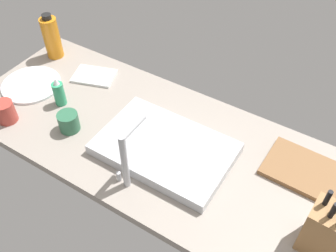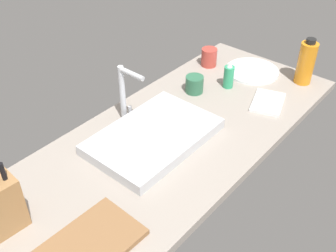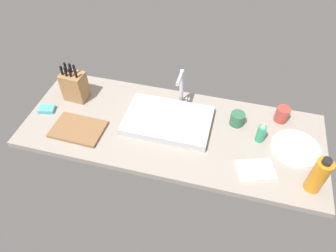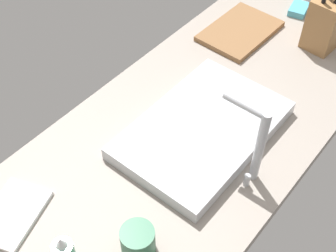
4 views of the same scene
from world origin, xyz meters
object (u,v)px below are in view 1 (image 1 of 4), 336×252
(dinner_plate, at_px, (31,85))
(ceramic_cup, at_px, (6,112))
(knife_block, at_px, (329,232))
(cutting_board, at_px, (306,171))
(water_bottle, at_px, (52,37))
(faucet, at_px, (126,155))
(soap_bottle, at_px, (59,93))
(sink_basin, at_px, (165,148))
(dish_towel, at_px, (94,76))
(coffee_mug, at_px, (69,122))

(dinner_plate, bearing_deg, ceramic_cup, 112.00)
(knife_block, height_order, dinner_plate, knife_block)
(cutting_board, relative_size, water_bottle, 1.31)
(faucet, bearing_deg, cutting_board, -144.71)
(faucet, distance_m, soap_bottle, 0.52)
(faucet, bearing_deg, sink_basin, -100.76)
(sink_basin, distance_m, ceramic_cup, 0.65)
(soap_bottle, bearing_deg, knife_block, 176.47)
(sink_basin, height_order, knife_block, knife_block)
(knife_block, relative_size, dish_towel, 1.32)
(cutting_board, bearing_deg, soap_bottle, 10.55)
(dinner_plate, bearing_deg, faucet, 164.28)
(sink_basin, bearing_deg, dinner_plate, -0.98)
(soap_bottle, bearing_deg, faucet, 160.01)
(sink_basin, height_order, dish_towel, sink_basin)
(knife_block, bearing_deg, sink_basin, -2.97)
(water_bottle, height_order, ceramic_cup, water_bottle)
(coffee_mug, bearing_deg, cutting_board, -162.05)
(cutting_board, bearing_deg, ceramic_cup, 18.69)
(coffee_mug, bearing_deg, dish_towel, -66.75)
(soap_bottle, distance_m, coffee_mug, 0.16)
(cutting_board, relative_size, dish_towel, 1.58)
(dinner_plate, height_order, coffee_mug, coffee_mug)
(knife_block, height_order, dish_towel, knife_block)
(faucet, distance_m, ceramic_cup, 0.60)
(dinner_plate, relative_size, ceramic_cup, 2.88)
(knife_block, relative_size, cutting_board, 0.84)
(knife_block, height_order, coffee_mug, knife_block)
(dinner_plate, bearing_deg, cutting_board, -171.83)
(ceramic_cup, bearing_deg, faucet, -178.78)
(soap_bottle, distance_m, water_bottle, 0.36)
(soap_bottle, xyz_separation_m, coffee_mug, (-0.13, 0.09, -0.02))
(sink_basin, distance_m, cutting_board, 0.50)
(knife_block, xyz_separation_m, dish_towel, (1.10, -0.28, -0.09))
(sink_basin, height_order, faucet, faucet)
(faucet, distance_m, dish_towel, 0.62)
(cutting_board, xyz_separation_m, water_bottle, (1.24, -0.06, 0.09))
(soap_bottle, bearing_deg, dish_towel, -90.99)
(knife_block, relative_size, ceramic_cup, 2.67)
(faucet, xyz_separation_m, ceramic_cup, (0.59, 0.01, -0.10))
(water_bottle, relative_size, dish_towel, 1.20)
(coffee_mug, bearing_deg, sink_basin, -165.97)
(knife_block, height_order, water_bottle, knife_block)
(knife_block, bearing_deg, ceramic_cup, 9.34)
(sink_basin, relative_size, water_bottle, 2.23)
(coffee_mug, bearing_deg, faucet, 166.69)
(soap_bottle, distance_m, dish_towel, 0.21)
(faucet, distance_m, water_bottle, 0.85)
(sink_basin, bearing_deg, soap_bottle, 0.28)
(sink_basin, xyz_separation_m, coffee_mug, (0.38, 0.09, 0.02))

